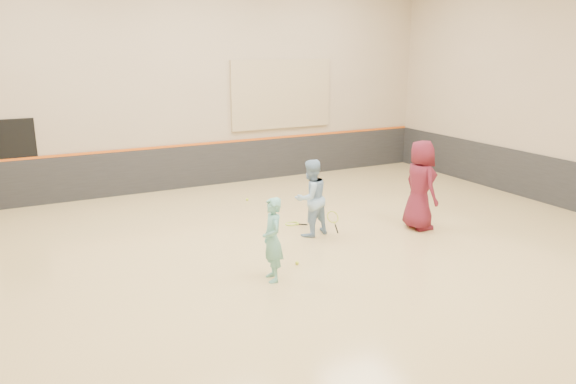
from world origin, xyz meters
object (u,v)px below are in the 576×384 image
young_man (420,185)px  spare_racket (292,222)px  instructor (311,198)px  girl (272,240)px

young_man → spare_racket: (-2.36, 1.51, -0.92)m
instructor → young_man: bearing=151.6°
girl → instructor: bearing=144.7°
spare_racket → young_man: bearing=-32.5°
spare_racket → instructor: bearing=-88.8°
instructor → spare_racket: size_ratio=2.39×
instructor → girl: bearing=33.2°
girl → spare_racket: (1.72, 2.56, -0.68)m
instructor → young_man: (2.34, -0.69, 0.16)m
young_man → spare_racket: bearing=63.0°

